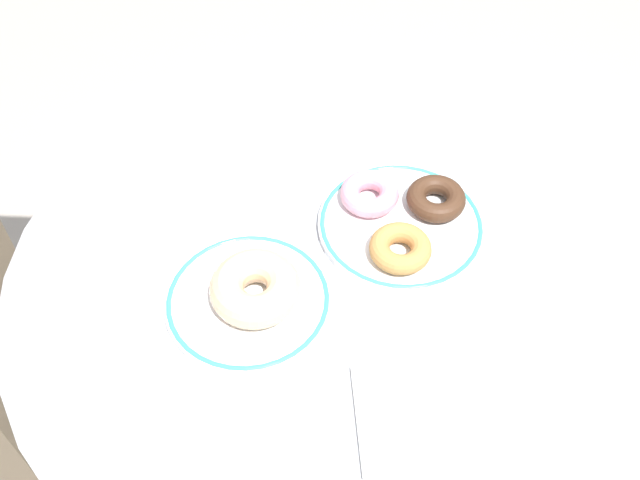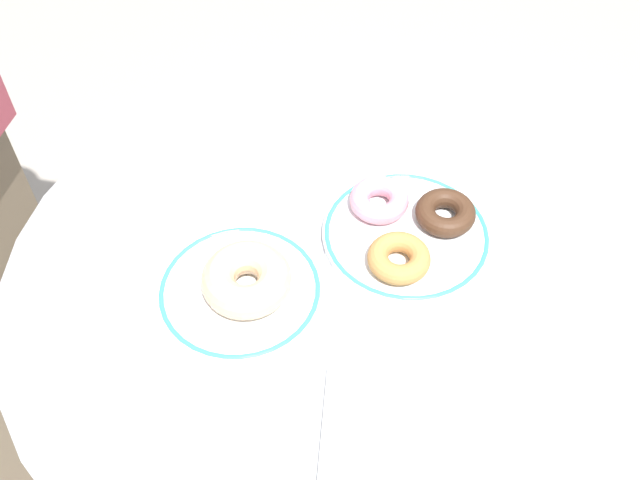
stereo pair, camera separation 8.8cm
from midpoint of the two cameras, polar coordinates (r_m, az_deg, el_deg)
The scene contains 8 objects.
cafe_table at distance 1.07m, azimuth -1.75°, elevation -9.26°, with size 0.80×0.80×0.77m.
plate_left at distance 0.86m, azimuth -8.60°, elevation -4.91°, with size 0.20×0.20×0.01m.
plate_right at distance 0.93m, azimuth 3.69°, elevation 1.06°, with size 0.21×0.21×0.01m.
donut_glazed at distance 0.84m, azimuth -8.11°, elevation -3.96°, with size 0.11×0.11×0.04m, color #E0B789.
donut_chocolate at distance 0.94m, azimuth 6.48°, elevation 3.11°, with size 0.08×0.08×0.03m, color #422819.
donut_pink_frosted at distance 0.94m, azimuth 1.24°, elevation 3.51°, with size 0.08×0.08×0.03m, color pink.
donut_old_fashioned at distance 0.88m, azimuth 3.51°, elevation -0.83°, with size 0.08×0.08×0.03m, color #BC7F42.
paper_napkin at distance 0.79m, azimuth 5.19°, elevation -13.87°, with size 0.15×0.13×0.01m, color white.
Camera 1 is at (-0.24, -0.49, 1.48)m, focal length 40.65 mm.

